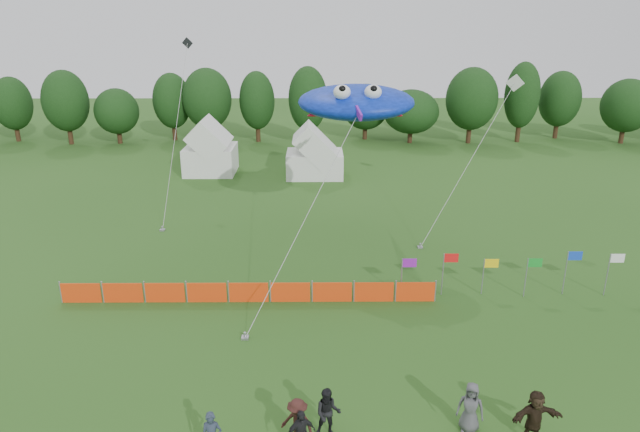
{
  "coord_description": "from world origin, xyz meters",
  "views": [
    {
      "loc": [
        -0.17,
        -16.14,
        13.0
      ],
      "look_at": [
        0.0,
        6.0,
        5.2
      ],
      "focal_mm": 32.0,
      "sensor_mm": 36.0,
      "label": 1
    }
  ],
  "objects_px": {
    "stingray_kite": "(356,101)",
    "tent_right": "(315,156)",
    "spectator_c": "(298,424)",
    "spectator_e": "(470,408)",
    "tent_left": "(210,151)",
    "spectator_b": "(328,413)",
    "barrier_fence": "(249,292)",
    "spectator_f": "(535,417)"
  },
  "relations": [
    {
      "from": "barrier_fence",
      "to": "spectator_c",
      "type": "height_order",
      "value": "spectator_c"
    },
    {
      "from": "spectator_b",
      "to": "spectator_c",
      "type": "relative_size",
      "value": 0.99
    },
    {
      "from": "spectator_e",
      "to": "tent_right",
      "type": "bearing_deg",
      "value": 118.04
    },
    {
      "from": "tent_left",
      "to": "spectator_e",
      "type": "xyz_separation_m",
      "value": [
        14.19,
        -33.03,
        -1.03
      ]
    },
    {
      "from": "barrier_fence",
      "to": "stingray_kite",
      "type": "bearing_deg",
      "value": 53.03
    },
    {
      "from": "tent_left",
      "to": "spectator_b",
      "type": "xyz_separation_m",
      "value": [
        9.52,
        -33.24,
        -1.05
      ]
    },
    {
      "from": "spectator_e",
      "to": "stingray_kite",
      "type": "distance_m",
      "value": 18.22
    },
    {
      "from": "spectator_f",
      "to": "stingray_kite",
      "type": "bearing_deg",
      "value": 96.37
    },
    {
      "from": "spectator_b",
      "to": "tent_right",
      "type": "bearing_deg",
      "value": 92.59
    },
    {
      "from": "tent_left",
      "to": "stingray_kite",
      "type": "xyz_separation_m",
      "value": [
        11.36,
        -16.74,
        6.61
      ]
    },
    {
      "from": "stingray_kite",
      "to": "tent_left",
      "type": "bearing_deg",
      "value": 124.16
    },
    {
      "from": "tent_left",
      "to": "spectator_e",
      "type": "relative_size",
      "value": 2.4
    },
    {
      "from": "spectator_b",
      "to": "spectator_e",
      "type": "bearing_deg",
      "value": 4.32
    },
    {
      "from": "spectator_e",
      "to": "tent_left",
      "type": "bearing_deg",
      "value": 132.13
    },
    {
      "from": "tent_left",
      "to": "stingray_kite",
      "type": "relative_size",
      "value": 0.23
    },
    {
      "from": "barrier_fence",
      "to": "spectator_e",
      "type": "xyz_separation_m",
      "value": [
        8.28,
        -9.06,
        0.4
      ]
    },
    {
      "from": "barrier_fence",
      "to": "spectator_c",
      "type": "relative_size",
      "value": 10.05
    },
    {
      "from": "tent_left",
      "to": "spectator_b",
      "type": "height_order",
      "value": "tent_left"
    },
    {
      "from": "spectator_c",
      "to": "spectator_f",
      "type": "relative_size",
      "value": 0.97
    },
    {
      "from": "barrier_fence",
      "to": "spectator_f",
      "type": "xyz_separation_m",
      "value": [
        10.21,
        -9.54,
        0.42
      ]
    },
    {
      "from": "stingray_kite",
      "to": "tent_right",
      "type": "bearing_deg",
      "value": 98.41
    },
    {
      "from": "barrier_fence",
      "to": "spectator_c",
      "type": "distance_m",
      "value": 10.15
    },
    {
      "from": "tent_right",
      "to": "spectator_e",
      "type": "bearing_deg",
      "value": -80.84
    },
    {
      "from": "spectator_c",
      "to": "spectator_e",
      "type": "xyz_separation_m",
      "value": [
        5.63,
        0.74,
        0.01
      ]
    },
    {
      "from": "spectator_b",
      "to": "spectator_e",
      "type": "relative_size",
      "value": 0.97
    },
    {
      "from": "tent_right",
      "to": "spectator_e",
      "type": "relative_size",
      "value": 2.68
    },
    {
      "from": "barrier_fence",
      "to": "spectator_b",
      "type": "bearing_deg",
      "value": -68.72
    },
    {
      "from": "tent_left",
      "to": "barrier_fence",
      "type": "height_order",
      "value": "tent_left"
    },
    {
      "from": "spectator_b",
      "to": "stingray_kite",
      "type": "xyz_separation_m",
      "value": [
        1.83,
        16.5,
        7.66
      ]
    },
    {
      "from": "tent_left",
      "to": "tent_right",
      "type": "xyz_separation_m",
      "value": [
        9.06,
        -1.21,
        -0.21
      ]
    },
    {
      "from": "barrier_fence",
      "to": "stingray_kite",
      "type": "distance_m",
      "value": 12.11
    },
    {
      "from": "spectator_b",
      "to": "spectator_f",
      "type": "relative_size",
      "value": 0.95
    },
    {
      "from": "stingray_kite",
      "to": "spectator_c",
      "type": "bearing_deg",
      "value": -99.33
    },
    {
      "from": "tent_left",
      "to": "stingray_kite",
      "type": "bearing_deg",
      "value": -55.84
    },
    {
      "from": "spectator_c",
      "to": "barrier_fence",
      "type": "bearing_deg",
      "value": 133.7
    },
    {
      "from": "spectator_c",
      "to": "spectator_e",
      "type": "distance_m",
      "value": 5.68
    },
    {
      "from": "spectator_e",
      "to": "spectator_c",
      "type": "bearing_deg",
      "value": -153.69
    },
    {
      "from": "tent_right",
      "to": "spectator_c",
      "type": "height_order",
      "value": "tent_right"
    },
    {
      "from": "spectator_b",
      "to": "spectator_c",
      "type": "xyz_separation_m",
      "value": [
        -0.97,
        -0.53,
        0.01
      ]
    },
    {
      "from": "spectator_c",
      "to": "spectator_e",
      "type": "bearing_deg",
      "value": 36.03
    },
    {
      "from": "spectator_f",
      "to": "spectator_e",
      "type": "bearing_deg",
      "value": 156.56
    },
    {
      "from": "barrier_fence",
      "to": "tent_left",
      "type": "bearing_deg",
      "value": 103.86
    }
  ]
}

